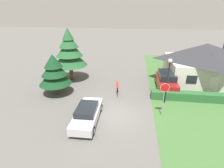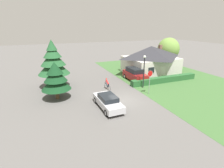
{
  "view_description": "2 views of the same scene",
  "coord_description": "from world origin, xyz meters",
  "px_view_note": "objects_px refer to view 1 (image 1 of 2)",
  "views": [
    {
      "loc": [
        1.44,
        -12.8,
        8.67
      ],
      "look_at": [
        -0.63,
        2.75,
        1.8
      ],
      "focal_mm": 28.0,
      "sensor_mm": 36.0,
      "label": 1
    },
    {
      "loc": [
        -8.04,
        -16.68,
        8.3
      ],
      "look_at": [
        -0.67,
        1.4,
        1.68
      ],
      "focal_mm": 28.0,
      "sensor_mm": 36.0,
      "label": 2
    }
  ],
  "objects_px": {
    "cottage_house": "(204,63)",
    "cyclist": "(117,88)",
    "stop_sign": "(164,93)",
    "conifer_tall_near": "(54,72)",
    "street_lamp": "(168,74)",
    "parked_suv_right": "(166,81)",
    "sedan_left_lane": "(87,114)",
    "conifer_tall_far": "(69,51)"
  },
  "relations": [
    {
      "from": "stop_sign",
      "to": "sedan_left_lane",
      "type": "bearing_deg",
      "value": 11.25
    },
    {
      "from": "sedan_left_lane",
      "to": "conifer_tall_near",
      "type": "bearing_deg",
      "value": 44.42
    },
    {
      "from": "sedan_left_lane",
      "to": "conifer_tall_near",
      "type": "height_order",
      "value": "conifer_tall_near"
    },
    {
      "from": "stop_sign",
      "to": "conifer_tall_near",
      "type": "height_order",
      "value": "conifer_tall_near"
    },
    {
      "from": "cyclist",
      "to": "stop_sign",
      "type": "relative_size",
      "value": 0.58
    },
    {
      "from": "stop_sign",
      "to": "street_lamp",
      "type": "xyz_separation_m",
      "value": [
        0.6,
        2.35,
        0.87
      ]
    },
    {
      "from": "cottage_house",
      "to": "parked_suv_right",
      "type": "distance_m",
      "value": 5.68
    },
    {
      "from": "conifer_tall_far",
      "to": "stop_sign",
      "type": "bearing_deg",
      "value": -33.79
    },
    {
      "from": "cottage_house",
      "to": "street_lamp",
      "type": "relative_size",
      "value": 2.02
    },
    {
      "from": "cottage_house",
      "to": "cyclist",
      "type": "height_order",
      "value": "cottage_house"
    },
    {
      "from": "cottage_house",
      "to": "conifer_tall_near",
      "type": "xyz_separation_m",
      "value": [
        -16.67,
        -5.68,
        0.06
      ]
    },
    {
      "from": "sedan_left_lane",
      "to": "conifer_tall_far",
      "type": "height_order",
      "value": "conifer_tall_far"
    },
    {
      "from": "cottage_house",
      "to": "parked_suv_right",
      "type": "xyz_separation_m",
      "value": [
        -4.68,
        -2.84,
        -1.53
      ]
    },
    {
      "from": "stop_sign",
      "to": "street_lamp",
      "type": "bearing_deg",
      "value": -108.5
    },
    {
      "from": "parked_suv_right",
      "to": "stop_sign",
      "type": "bearing_deg",
      "value": 168.67
    },
    {
      "from": "sedan_left_lane",
      "to": "stop_sign",
      "type": "relative_size",
      "value": 1.58
    },
    {
      "from": "street_lamp",
      "to": "cyclist",
      "type": "bearing_deg",
      "value": 165.98
    },
    {
      "from": "cottage_house",
      "to": "sedan_left_lane",
      "type": "relative_size",
      "value": 1.92
    },
    {
      "from": "cottage_house",
      "to": "conifer_tall_near",
      "type": "height_order",
      "value": "cottage_house"
    },
    {
      "from": "sedan_left_lane",
      "to": "cyclist",
      "type": "xyz_separation_m",
      "value": [
        1.93,
        5.26,
        -0.0
      ]
    },
    {
      "from": "parked_suv_right",
      "to": "stop_sign",
      "type": "distance_m",
      "value": 5.92
    },
    {
      "from": "cottage_house",
      "to": "parked_suv_right",
      "type": "relative_size",
      "value": 1.92
    },
    {
      "from": "parked_suv_right",
      "to": "sedan_left_lane",
      "type": "bearing_deg",
      "value": 135.34
    },
    {
      "from": "parked_suv_right",
      "to": "stop_sign",
      "type": "xyz_separation_m",
      "value": [
        -1.16,
        -5.68,
        1.19
      ]
    },
    {
      "from": "sedan_left_lane",
      "to": "cyclist",
      "type": "height_order",
      "value": "cyclist"
    },
    {
      "from": "cottage_house",
      "to": "street_lamp",
      "type": "bearing_deg",
      "value": -132.14
    },
    {
      "from": "sedan_left_lane",
      "to": "street_lamp",
      "type": "height_order",
      "value": "street_lamp"
    },
    {
      "from": "stop_sign",
      "to": "conifer_tall_far",
      "type": "xyz_separation_m",
      "value": [
        -10.66,
        7.13,
        1.53
      ]
    },
    {
      "from": "stop_sign",
      "to": "conifer_tall_near",
      "type": "xyz_separation_m",
      "value": [
        -10.84,
        2.84,
        0.39
      ]
    },
    {
      "from": "cottage_house",
      "to": "sedan_left_lane",
      "type": "bearing_deg",
      "value": -141.48
    },
    {
      "from": "stop_sign",
      "to": "cottage_house",
      "type": "bearing_deg",
      "value": -128.52
    },
    {
      "from": "cottage_house",
      "to": "street_lamp",
      "type": "distance_m",
      "value": 8.11
    },
    {
      "from": "parked_suv_right",
      "to": "street_lamp",
      "type": "bearing_deg",
      "value": 170.73
    },
    {
      "from": "parked_suv_right",
      "to": "cyclist",
      "type": "bearing_deg",
      "value": 111.57
    },
    {
      "from": "cyclist",
      "to": "street_lamp",
      "type": "height_order",
      "value": "street_lamp"
    },
    {
      "from": "cottage_house",
      "to": "parked_suv_right",
      "type": "bearing_deg",
      "value": -150.62
    },
    {
      "from": "cottage_house",
      "to": "cyclist",
      "type": "relative_size",
      "value": 5.22
    },
    {
      "from": "parked_suv_right",
      "to": "conifer_tall_far",
      "type": "xyz_separation_m",
      "value": [
        -11.82,
        1.45,
        2.73
      ]
    },
    {
      "from": "parked_suv_right",
      "to": "stop_sign",
      "type": "height_order",
      "value": "stop_sign"
    },
    {
      "from": "cyclist",
      "to": "conifer_tall_near",
      "type": "bearing_deg",
      "value": 90.29
    },
    {
      "from": "cottage_house",
      "to": "conifer_tall_far",
      "type": "bearing_deg",
      "value": -177.07
    },
    {
      "from": "cottage_house",
      "to": "stop_sign",
      "type": "relative_size",
      "value": 3.03
    }
  ]
}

